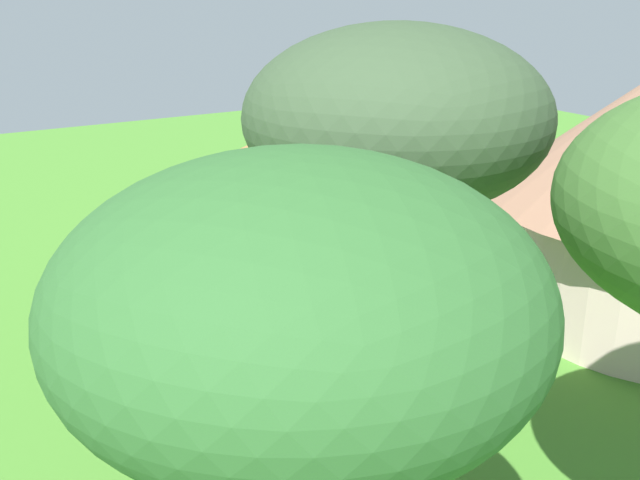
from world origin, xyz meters
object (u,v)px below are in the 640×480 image
at_px(shade_umbrella, 255,171).
at_px(patio_dining_table, 259,291).
at_px(patio_chair_east_end, 310,322).
at_px(striped_lounge_chair, 402,229).
at_px(patio_chair_near_hut, 201,323).
at_px(zebra_nearest_camera, 311,195).
at_px(zebra_by_umbrella, 386,234).
at_px(acacia_tree_right_background, 299,306).
at_px(patio_chair_west_end, 211,279).
at_px(zebra_toward_hut, 205,222).
at_px(acacia_tree_left_background, 396,119).
at_px(guest_beside_umbrella, 145,300).
at_px(patio_chair_near_lawn, 309,277).
at_px(guest_behind_table, 221,330).
at_px(standing_watcher, 446,186).

distance_m(shade_umbrella, patio_dining_table, 2.00).
height_order(patio_chair_east_end, striped_lounge_chair, patio_chair_east_end).
height_order(patio_chair_near_hut, zebra_nearest_camera, zebra_nearest_camera).
bearing_deg(zebra_by_umbrella, patio_chair_near_hut, 7.18).
xyz_separation_m(patio_chair_near_hut, striped_lounge_chair, (-5.77, -2.62, -0.27)).
relative_size(shade_umbrella, acacia_tree_right_background, 0.79).
xyz_separation_m(patio_chair_west_end, zebra_by_umbrella, (-3.23, 0.69, 0.45)).
bearing_deg(acacia_tree_right_background, patio_chair_east_end, -120.79).
xyz_separation_m(striped_lounge_chair, zebra_toward_hut, (4.37, -0.51, 0.75)).
height_order(patio_chair_west_end, acacia_tree_left_background, acacia_tree_left_background).
height_order(shade_umbrella, patio_dining_table, shade_umbrella).
xyz_separation_m(shade_umbrella, acacia_tree_right_background, (2.79, 6.31, 0.88)).
bearing_deg(patio_chair_east_end, patio_chair_near_hut, 137.32).
xyz_separation_m(shade_umbrella, patio_chair_east_end, (-0.26, 1.19, -2.13)).
height_order(patio_chair_west_end, acacia_tree_right_background, acacia_tree_right_background).
distance_m(patio_chair_near_hut, guest_beside_umbrella, 0.90).
distance_m(patio_chair_near_hut, zebra_by_umbrella, 4.15).
distance_m(shade_umbrella, zebra_by_umbrella, 3.36).
height_order(patio_chair_near_lawn, guest_behind_table, guest_behind_table).
distance_m(patio_chair_near_lawn, patio_chair_near_hut, 2.44).
bearing_deg(acacia_tree_right_background, striped_lounge_chair, -130.77).
xyz_separation_m(patio_chair_west_end, guest_behind_table, (0.96, 2.66, 0.41)).
xyz_separation_m(patio_dining_table, striped_lounge_chair, (-4.61, -2.27, -0.40)).
bearing_deg(standing_watcher, patio_chair_east_end, 83.90).
bearing_deg(zebra_nearest_camera, patio_chair_near_lawn, -38.92).
bearing_deg(striped_lounge_chair, guest_beside_umbrella, -60.24).
xyz_separation_m(patio_dining_table, patio_chair_east_end, (-0.26, 1.19, -0.14)).
xyz_separation_m(guest_behind_table, acacia_tree_right_background, (1.47, 4.82, 2.60)).
distance_m(patio_chair_west_end, striped_lounge_chair, 5.09).
height_order(patio_chair_near_hut, zebra_by_umbrella, zebra_by_umbrella).
bearing_deg(zebra_nearest_camera, acacia_tree_right_background, -38.85).
relative_size(guest_beside_umbrella, zebra_by_umbrella, 0.70).
relative_size(guest_beside_umbrella, zebra_toward_hut, 0.77).
bearing_deg(guest_beside_umbrella, patio_chair_near_lawn, 75.41).
distance_m(patio_chair_near_hut, acacia_tree_left_background, 5.12).
height_order(patio_dining_table, guest_behind_table, guest_behind_table).
bearing_deg(patio_chair_west_end, acacia_tree_right_background, 54.92).
bearing_deg(zebra_nearest_camera, shade_umbrella, -49.07).
xyz_separation_m(patio_chair_near_lawn, acacia_tree_left_background, (1.46, 4.30, 3.57)).
distance_m(patio_dining_table, zebra_by_umbrella, 2.93).
bearing_deg(zebra_toward_hut, patio_chair_east_end, 154.76).
bearing_deg(shade_umbrella, patio_chair_west_end, -72.96).
xyz_separation_m(standing_watcher, acacia_tree_left_background, (6.18, 6.30, 3.08)).
relative_size(patio_dining_table, striped_lounge_chair, 1.60).
xyz_separation_m(patio_dining_table, patio_chair_west_end, (0.36, -1.16, -0.14)).
xyz_separation_m(patio_chair_east_end, zebra_by_umbrella, (-2.61, -1.67, 0.45)).
height_order(guest_beside_umbrella, zebra_toward_hut, guest_beside_umbrella).
bearing_deg(guest_beside_umbrella, zebra_nearest_camera, 103.70).
height_order(patio_chair_west_end, patio_chair_east_end, same).
bearing_deg(patio_chair_east_end, zebra_toward_hut, 77.98).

